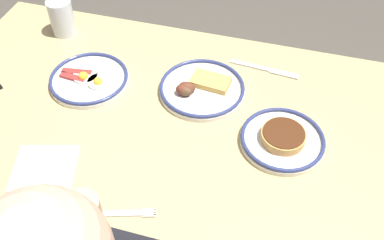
# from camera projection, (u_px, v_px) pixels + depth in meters

# --- Properties ---
(dining_table) EXTENTS (1.46, 0.80, 0.74)m
(dining_table) POSITION_uv_depth(u_px,v_px,m) (180.00, 141.00, 1.25)
(dining_table) COLOR tan
(dining_table) RESTS_ON ground_plane
(plate_near_main) EXTENTS (0.23, 0.23, 0.04)m
(plate_near_main) POSITION_uv_depth(u_px,v_px,m) (89.00, 79.00, 1.28)
(plate_near_main) COLOR white
(plate_near_main) RESTS_ON dining_table
(plate_center_pancakes) EXTENTS (0.25, 0.25, 0.05)m
(plate_center_pancakes) POSITION_uv_depth(u_px,v_px,m) (201.00, 88.00, 1.25)
(plate_center_pancakes) COLOR white
(plate_center_pancakes) RESTS_ON dining_table
(plate_far_companion) EXTENTS (0.22, 0.22, 0.04)m
(plate_far_companion) POSITION_uv_depth(u_px,v_px,m) (283.00, 139.00, 1.12)
(plate_far_companion) COLOR silver
(plate_far_companion) RESTS_ON dining_table
(drinking_glass) EXTENTS (0.08, 0.08, 0.12)m
(drinking_glass) POSITION_uv_depth(u_px,v_px,m) (62.00, 19.00, 1.42)
(drinking_glass) COLOR silver
(drinking_glass) RESTS_ON dining_table
(paper_napkin) EXTENTS (0.18, 0.18, 0.00)m
(paper_napkin) POSITION_uv_depth(u_px,v_px,m) (45.00, 168.00, 1.07)
(paper_napkin) COLOR white
(paper_napkin) RESTS_ON dining_table
(fork_near) EXTENTS (0.18, 0.07, 0.01)m
(fork_near) POSITION_uv_depth(u_px,v_px,m) (115.00, 214.00, 0.98)
(fork_near) COLOR silver
(fork_near) RESTS_ON dining_table
(butter_knife) EXTENTS (0.21, 0.04, 0.01)m
(butter_knife) POSITION_uv_depth(u_px,v_px,m) (264.00, 69.00, 1.32)
(butter_knife) COLOR silver
(butter_knife) RESTS_ON dining_table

